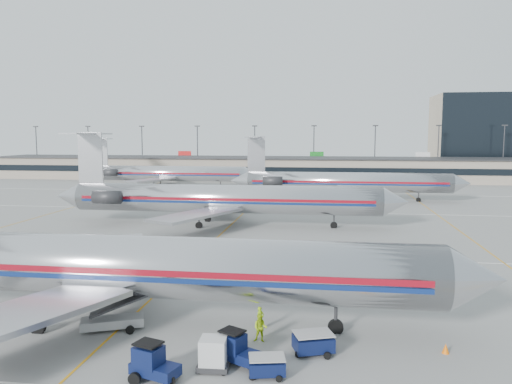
% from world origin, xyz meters
% --- Properties ---
extents(ground, '(260.00, 260.00, 0.00)m').
position_xyz_m(ground, '(0.00, 0.00, 0.00)').
color(ground, gray).
rests_on(ground, ground).
extents(apron_markings, '(160.00, 0.15, 0.02)m').
position_xyz_m(apron_markings, '(0.00, 10.00, 0.01)').
color(apron_markings, silver).
rests_on(apron_markings, ground).
extents(terminal, '(162.00, 17.00, 6.25)m').
position_xyz_m(terminal, '(0.00, 97.97, 3.16)').
color(terminal, gray).
rests_on(terminal, ground).
extents(light_mast_row, '(163.60, 0.40, 15.28)m').
position_xyz_m(light_mast_row, '(0.00, 112.00, 8.58)').
color(light_mast_row, '#38383D').
rests_on(light_mast_row, ground).
extents(distant_building, '(30.00, 20.00, 25.00)m').
position_xyz_m(distant_building, '(62.00, 128.00, 12.50)').
color(distant_building, tan).
rests_on(distant_building, ground).
extents(jet_foreground, '(50.53, 29.76, 13.23)m').
position_xyz_m(jet_foreground, '(-2.56, -9.33, 3.84)').
color(jet_foreground, silver).
rests_on(jet_foreground, ground).
extents(jet_second_row, '(48.83, 28.75, 12.78)m').
position_xyz_m(jet_second_row, '(-1.65, 26.42, 3.71)').
color(jet_second_row, silver).
rests_on(jet_second_row, ground).
extents(jet_third_row, '(44.65, 27.46, 12.21)m').
position_xyz_m(jet_third_row, '(15.97, 55.44, 3.54)').
color(jet_third_row, silver).
rests_on(jet_third_row, ground).
extents(jet_back_row, '(42.72, 26.28, 11.68)m').
position_xyz_m(jet_back_row, '(-24.78, 73.34, 3.39)').
color(jet_back_row, silver).
rests_on(jet_back_row, ground).
extents(tug_center, '(2.70, 1.94, 1.98)m').
position_xyz_m(tug_center, '(4.43, -16.74, 0.90)').
color(tug_center, '#0A133A').
rests_on(tug_center, ground).
extents(tug_right, '(2.62, 2.14, 1.91)m').
position_xyz_m(tug_right, '(8.24, -14.45, 0.87)').
color(tug_right, '#0A133A').
rests_on(tug_right, ground).
extents(cart_inner, '(2.04, 1.58, 1.04)m').
position_xyz_m(cart_inner, '(10.06, -15.48, 0.55)').
color(cart_inner, '#0A133A').
rests_on(cart_inner, ground).
extents(cart_outer, '(2.50, 2.09, 1.21)m').
position_xyz_m(cart_outer, '(12.33, -12.50, 0.65)').
color(cart_outer, '#0A133A').
rests_on(cart_outer, ground).
extents(uld_container, '(1.70, 1.44, 1.73)m').
position_xyz_m(uld_container, '(7.20, -15.19, 0.87)').
color(uld_container, '#2D2D30').
rests_on(uld_container, ground).
extents(belt_loader, '(4.68, 2.74, 2.40)m').
position_xyz_m(belt_loader, '(-0.27, -10.71, 0.64)').
color(belt_loader, '#9D9D9D').
rests_on(belt_loader, ground).
extents(ramp_worker_near, '(0.64, 0.65, 1.51)m').
position_xyz_m(ramp_worker_near, '(8.92, -9.54, 0.76)').
color(ramp_worker_near, '#9FD614').
rests_on(ramp_worker_near, ground).
extents(ramp_worker_far, '(0.87, 0.70, 1.70)m').
position_xyz_m(ramp_worker_far, '(9.16, -11.29, 0.85)').
color(ramp_worker_far, '#A3CA13').
rests_on(ramp_worker_far, ground).
extents(cone_right, '(0.49, 0.49, 0.56)m').
position_xyz_m(cone_right, '(19.73, -11.40, 0.28)').
color(cone_right, orange).
rests_on(cone_right, ground).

